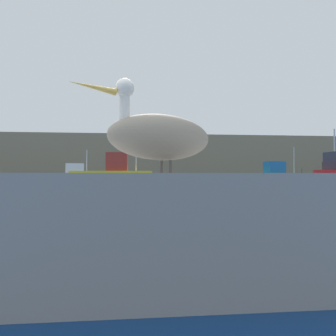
{
  "coord_description": "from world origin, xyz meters",
  "views": [
    {
      "loc": [
        0.83,
        -3.53,
        0.83
      ],
      "look_at": [
        3.18,
        19.15,
        1.33
      ],
      "focal_mm": 35.23,
      "sensor_mm": 36.0,
      "label": 1
    }
  ],
  "objects_px": {
    "fishing_boat_green": "(279,174)",
    "mooring_buoy": "(212,183)",
    "fishing_boat_white": "(72,175)",
    "pelican": "(159,136)",
    "fishing_boat_yellow": "(113,174)"
  },
  "relations": [
    {
      "from": "fishing_boat_white",
      "to": "mooring_buoy",
      "type": "bearing_deg",
      "value": -78.75
    },
    {
      "from": "fishing_boat_green",
      "to": "fishing_boat_white",
      "type": "height_order",
      "value": "fishing_boat_green"
    },
    {
      "from": "fishing_boat_yellow",
      "to": "fishing_boat_white",
      "type": "bearing_deg",
      "value": 113.58
    },
    {
      "from": "pelican",
      "to": "fishing_boat_white",
      "type": "distance_m",
      "value": 42.67
    },
    {
      "from": "fishing_boat_green",
      "to": "fishing_boat_white",
      "type": "xyz_separation_m",
      "value": [
        -28.75,
        -0.11,
        -0.14
      ]
    },
    {
      "from": "fishing_boat_green",
      "to": "fishing_boat_yellow",
      "type": "xyz_separation_m",
      "value": [
        -22.38,
        -15.89,
        -0.05
      ]
    },
    {
      "from": "fishing_boat_green",
      "to": "mooring_buoy",
      "type": "relative_size",
      "value": 9.57
    },
    {
      "from": "mooring_buoy",
      "to": "pelican",
      "type": "bearing_deg",
      "value": -105.26
    },
    {
      "from": "pelican",
      "to": "fishing_boat_green",
      "type": "height_order",
      "value": "fishing_boat_green"
    },
    {
      "from": "fishing_boat_yellow",
      "to": "mooring_buoy",
      "type": "distance_m",
      "value": 12.9
    },
    {
      "from": "fishing_boat_green",
      "to": "mooring_buoy",
      "type": "distance_m",
      "value": 31.8
    },
    {
      "from": "fishing_boat_yellow",
      "to": "pelican",
      "type": "bearing_deg",
      "value": -83.92
    },
    {
      "from": "pelican",
      "to": "mooring_buoy",
      "type": "distance_m",
      "value": 15.22
    },
    {
      "from": "pelican",
      "to": "mooring_buoy",
      "type": "height_order",
      "value": "pelican"
    },
    {
      "from": "fishing_boat_yellow",
      "to": "fishing_boat_white",
      "type": "relative_size",
      "value": 1.0
    }
  ]
}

